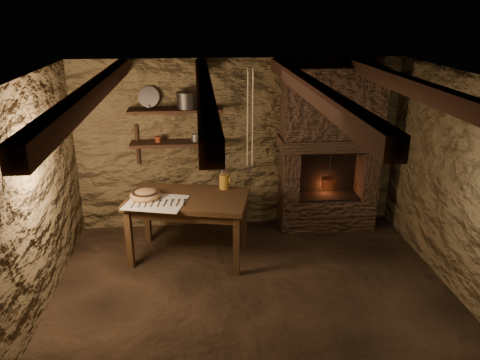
{
  "coord_description": "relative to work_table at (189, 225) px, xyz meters",
  "views": [
    {
      "loc": [
        -0.57,
        -4.31,
        3.05
      ],
      "look_at": [
        -0.08,
        0.9,
        1.09
      ],
      "focal_mm": 35.0,
      "sensor_mm": 36.0,
      "label": 1
    }
  ],
  "objects": [
    {
      "name": "shelf_lower",
      "position": [
        -0.13,
        0.79,
        0.85
      ],
      "size": [
        1.25,
        0.3,
        0.04
      ],
      "primitive_type": "cube",
      "color": "black",
      "rests_on": "back_wall"
    },
    {
      "name": "beam_far_left",
      "position": [
        -0.78,
        -1.05,
        1.86
      ],
      "size": [
        0.14,
        3.95,
        0.16
      ],
      "primitive_type": "cube",
      "color": "black",
      "rests_on": "ceiling"
    },
    {
      "name": "left_wall",
      "position": [
        -1.53,
        -1.05,
        0.75
      ],
      "size": [
        0.04,
        4.0,
        2.4
      ],
      "primitive_type": "cube",
      "color": "#4B3B23",
      "rests_on": "floor"
    },
    {
      "name": "iron_stockpot",
      "position": [
        0.02,
        0.79,
        1.42
      ],
      "size": [
        0.32,
        0.32,
        0.2
      ],
      "primitive_type": "cylinder",
      "rotation": [
        0.0,
        0.0,
        -0.29
      ],
      "color": "#302D2B",
      "rests_on": "shelf_upper"
    },
    {
      "name": "ceiling",
      "position": [
        0.72,
        -1.05,
        1.95
      ],
      "size": [
        4.5,
        4.0,
        0.04
      ],
      "primitive_type": "cube",
      "color": "black",
      "rests_on": "back_wall"
    },
    {
      "name": "rusty_tin",
      "position": [
        -0.38,
        0.79,
        0.91
      ],
      "size": [
        0.08,
        0.08,
        0.08
      ],
      "primitive_type": "cylinder",
      "rotation": [
        0.0,
        0.0,
        0.05
      ],
      "color": "#5C2012",
      "rests_on": "shelf_lower"
    },
    {
      "name": "back_wall",
      "position": [
        0.72,
        0.95,
        0.75
      ],
      "size": [
        4.5,
        0.04,
        2.4
      ],
      "primitive_type": "cube",
      "color": "#4B3B23",
      "rests_on": "floor"
    },
    {
      "name": "drinking_glasses",
      "position": [
        -0.35,
        -0.02,
        0.44
      ],
      "size": [
        0.22,
        0.07,
        0.09
      ],
      "primitive_type": null,
      "color": "silver",
      "rests_on": "linen_cloth"
    },
    {
      "name": "hanging_ropes",
      "position": [
        0.77,
        0.0,
        1.35
      ],
      "size": [
        0.08,
        0.08,
        1.2
      ],
      "primitive_type": null,
      "color": "beige",
      "rests_on": "ceiling"
    },
    {
      "name": "beam_mid_right",
      "position": [
        1.22,
        -1.05,
        1.86
      ],
      "size": [
        0.14,
        3.95,
        0.16
      ],
      "primitive_type": "cube",
      "color": "black",
      "rests_on": "ceiling"
    },
    {
      "name": "shelf_upper",
      "position": [
        -0.13,
        0.79,
        1.3
      ],
      "size": [
        1.25,
        0.3,
        0.04
      ],
      "primitive_type": "cube",
      "color": "black",
      "rests_on": "back_wall"
    },
    {
      "name": "front_wall",
      "position": [
        0.72,
        -3.05,
        0.75
      ],
      "size": [
        4.5,
        0.04,
        2.4
      ],
      "primitive_type": "cube",
      "color": "#4B3B23",
      "rests_on": "floor"
    },
    {
      "name": "work_table",
      "position": [
        0.0,
        0.0,
        0.0
      ],
      "size": [
        1.61,
        1.14,
        0.84
      ],
      "rotation": [
        0.0,
        0.0,
        -0.22
      ],
      "color": "#311F11",
      "rests_on": "floor"
    },
    {
      "name": "pewter_cutlery_row",
      "position": [
        -0.37,
        -0.17,
        0.4
      ],
      "size": [
        0.61,
        0.36,
        0.01
      ],
      "primitive_type": null,
      "rotation": [
        0.0,
        0.0,
        -0.26
      ],
      "color": "gray",
      "rests_on": "linen_cloth"
    },
    {
      "name": "linen_cloth",
      "position": [
        -0.37,
        -0.15,
        0.39
      ],
      "size": [
        0.8,
        0.71,
        0.01
      ],
      "primitive_type": "cube",
      "rotation": [
        0.0,
        0.0,
        -0.26
      ],
      "color": "beige",
      "rests_on": "work_table"
    },
    {
      "name": "stoneware_jug",
      "position": [
        0.47,
        0.24,
        0.57
      ],
      "size": [
        0.14,
        0.13,
        0.44
      ],
      "rotation": [
        0.0,
        0.0,
        -0.06
      ],
      "color": "#A97320",
      "rests_on": "work_table"
    },
    {
      "name": "hearth",
      "position": [
        1.97,
        0.72,
        0.78
      ],
      "size": [
        1.43,
        0.51,
        2.3
      ],
      "color": "#3E2A1F",
      "rests_on": "floor"
    },
    {
      "name": "beam_far_right",
      "position": [
        2.22,
        -1.05,
        1.86
      ],
      "size": [
        0.14,
        3.95,
        0.16
      ],
      "primitive_type": "cube",
      "color": "black",
      "rests_on": "ceiling"
    },
    {
      "name": "tin_pan",
      "position": [
        -0.47,
        0.89,
        1.46
      ],
      "size": [
        0.3,
        0.17,
        0.28
      ],
      "primitive_type": "cylinder",
      "rotation": [
        1.26,
        0.0,
        -0.18
      ],
      "color": "gray",
      "rests_on": "shelf_upper"
    },
    {
      "name": "floor",
      "position": [
        0.72,
        -1.05,
        -0.45
      ],
      "size": [
        4.5,
        4.5,
        0.0
      ],
      "primitive_type": "plane",
      "color": "black",
      "rests_on": "ground"
    },
    {
      "name": "right_wall",
      "position": [
        2.97,
        -1.05,
        0.75
      ],
      "size": [
        0.04,
        4.0,
        2.4
      ],
      "primitive_type": "cube",
      "color": "#4B3B23",
      "rests_on": "floor"
    },
    {
      "name": "beam_mid_left",
      "position": [
        0.22,
        -1.05,
        1.86
      ],
      "size": [
        0.14,
        3.95,
        0.16
      ],
      "primitive_type": "cube",
      "color": "black",
      "rests_on": "ceiling"
    },
    {
      "name": "red_pot",
      "position": [
        1.97,
        0.67,
        0.25
      ],
      "size": [
        0.25,
        0.25,
        0.54
      ],
      "rotation": [
        0.0,
        0.0,
        -0.36
      ],
      "color": "maroon",
      "rests_on": "hearth"
    },
    {
      "name": "small_kettle",
      "position": [
        0.12,
        0.79,
        0.92
      ],
      "size": [
        0.16,
        0.13,
        0.15
      ],
      "primitive_type": null,
      "rotation": [
        0.0,
        0.0,
        0.18
      ],
      "color": "gray",
      "rests_on": "shelf_lower"
    },
    {
      "name": "wooden_bowl",
      "position": [
        -0.51,
        -0.01,
        0.43
      ],
      "size": [
        0.38,
        0.38,
        0.13
      ],
      "primitive_type": "ellipsoid",
      "rotation": [
        0.0,
        0.0,
        -0.01
      ],
      "color": "#A17445",
      "rests_on": "work_table"
    }
  ]
}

